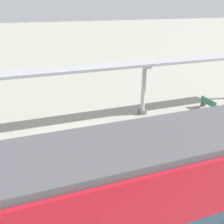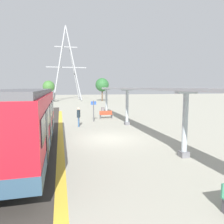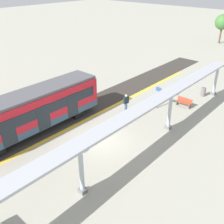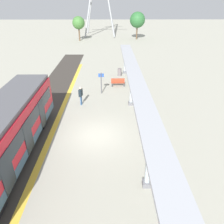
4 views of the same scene
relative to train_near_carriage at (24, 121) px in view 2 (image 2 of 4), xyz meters
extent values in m
plane|color=#A19F90|center=(5.03, 2.48, -1.83)|extent=(176.00, 176.00, 0.00)
cube|color=gold|center=(1.80, 2.48, -1.82)|extent=(0.41, 37.07, 0.01)
cube|color=#38332D|center=(-0.01, 2.48, -1.82)|extent=(3.20, 49.07, 0.01)
cube|color=red|center=(-0.01, 0.00, 0.11)|extent=(2.60, 11.73, 2.60)
cube|color=#304D65|center=(-0.01, 0.00, -0.91)|extent=(2.63, 11.75, 0.55)
cube|color=#515156|center=(-0.01, 0.00, 1.53)|extent=(2.39, 11.73, 0.24)
cube|color=#1E262D|center=(1.31, 0.00, 0.42)|extent=(0.03, 10.79, 0.84)
cube|color=#1E262D|center=(1.31, -2.93, -0.14)|extent=(0.04, 1.10, 2.00)
cube|color=#1E262D|center=(1.31, 0.00, -0.14)|extent=(0.04, 1.10, 2.00)
cube|color=#1E262D|center=(1.31, 2.93, -0.14)|extent=(0.04, 1.10, 2.00)
cube|color=black|center=(-0.01, 3.75, -1.51)|extent=(2.21, 0.90, 0.64)
cube|color=black|center=(-0.01, -3.75, -1.51)|extent=(2.21, 0.90, 0.64)
cube|color=slate|center=(8.01, -2.22, -1.68)|extent=(0.44, 0.44, 0.30)
cylinder|color=#A8B5BC|center=(8.01, -2.22, -0.04)|extent=(0.28, 0.28, 2.98)
cube|color=#A8B5BC|center=(8.01, -2.22, 1.51)|extent=(1.10, 0.36, 0.12)
cube|color=slate|center=(8.01, 7.45, -1.68)|extent=(0.44, 0.44, 0.30)
cylinder|color=#A8B5BC|center=(8.01, 7.45, -0.04)|extent=(0.28, 0.28, 2.98)
cube|color=#A8B5BC|center=(8.01, 7.45, 1.51)|extent=(1.10, 0.36, 0.12)
cube|color=slate|center=(8.01, 16.73, -1.68)|extent=(0.44, 0.44, 0.30)
cylinder|color=#A8B5BC|center=(8.01, 16.73, -0.04)|extent=(0.28, 0.28, 2.98)
cube|color=#A8B5BC|center=(8.01, 16.73, 1.51)|extent=(1.10, 0.36, 0.12)
cube|color=#A8AAB2|center=(8.01, 2.46, 1.65)|extent=(1.20, 29.33, 0.16)
cube|color=#A14128|center=(6.97, 12.09, -1.39)|extent=(1.51, 0.46, 0.04)
cube|color=#A14128|center=(6.97, 12.28, -1.17)|extent=(1.50, 0.08, 0.40)
cube|color=#4C4C51|center=(7.64, 12.10, -1.62)|extent=(0.11, 0.40, 0.42)
cube|color=#4C4C51|center=(6.30, 12.08, -1.62)|extent=(0.11, 0.40, 0.42)
cylinder|color=slate|center=(7.30, 15.73, -1.36)|extent=(0.48, 0.48, 0.93)
cylinder|color=#4C4C51|center=(5.21, 10.14, -0.73)|extent=(0.10, 0.10, 2.20)
cube|color=#284C9E|center=(5.21, 10.14, 0.12)|extent=(0.56, 0.04, 0.36)
cylinder|color=#365986|center=(3.40, 7.43, -1.39)|extent=(0.11, 0.11, 0.87)
cylinder|color=#365986|center=(3.45, 7.60, -1.39)|extent=(0.11, 0.11, 0.87)
cube|color=#1B272F|center=(3.43, 7.52, -0.63)|extent=(0.34, 0.55, 0.65)
sphere|color=beige|center=(3.43, 7.52, -0.18)|extent=(0.24, 0.24, 0.24)
cylinder|color=#93969B|center=(5.45, 49.28, 8.07)|extent=(3.89, 3.93, 19.69)
cylinder|color=#93969B|center=(1.89, 49.28, 8.07)|extent=(3.89, 3.93, 19.69)
cylinder|color=#93969B|center=(5.45, 45.71, 8.07)|extent=(3.89, 3.93, 19.69)
cylinder|color=#93969B|center=(1.89, 45.71, 8.07)|extent=(3.89, 3.93, 19.69)
cube|color=#93969B|center=(3.67, 47.49, 7.08)|extent=(10.61, 0.30, 0.24)
cube|color=#93969B|center=(3.67, 47.49, 12.43)|extent=(5.99, 0.30, 0.24)
cylinder|color=brown|center=(-0.74, 40.16, -0.48)|extent=(0.32, 0.32, 2.69)
sphere|color=#3C6F30|center=(-0.74, 40.16, 1.94)|extent=(2.71, 2.71, 2.71)
cylinder|color=brown|center=(12.32, 41.81, -0.41)|extent=(0.32, 0.32, 2.83)
sphere|color=#29612F|center=(12.32, 41.81, 2.37)|extent=(3.42, 3.42, 3.42)
camera|label=1|loc=(-5.10, 4.42, 5.15)|focal=37.60mm
camera|label=2|loc=(1.87, -11.65, 1.77)|focal=33.87mm
camera|label=3|loc=(16.98, -9.69, 9.77)|focal=42.04mm
camera|label=4|loc=(6.10, -10.41, 7.06)|focal=34.45mm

